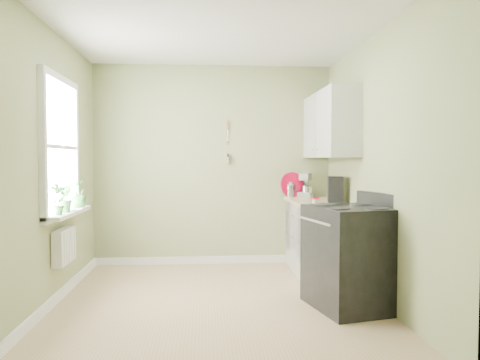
{
  "coord_description": "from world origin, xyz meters",
  "views": [
    {
      "loc": [
        -0.12,
        -4.58,
        1.42
      ],
      "look_at": [
        0.27,
        0.55,
        1.2
      ],
      "focal_mm": 35.0,
      "sensor_mm": 36.0,
      "label": 1
    }
  ],
  "objects": [
    {
      "name": "wall_right",
      "position": [
        1.61,
        0.0,
        1.35
      ],
      "size": [
        0.02,
        3.6,
        2.7
      ],
      "primitive_type": "cube",
      "color": "#929968",
      "rests_on": "floor"
    },
    {
      "name": "stove",
      "position": [
        1.28,
        -0.22,
        0.5
      ],
      "size": [
        0.86,
        0.93,
        1.1
      ],
      "color": "black",
      "rests_on": "floor"
    },
    {
      "name": "stand_mixer",
      "position": [
        1.27,
        1.74,
        1.06
      ],
      "size": [
        0.28,
        0.33,
        0.36
      ],
      "color": "#B2B2B7",
      "rests_on": "countertop"
    },
    {
      "name": "jar",
      "position": [
        1.12,
        0.53,
        0.95
      ],
      "size": [
        0.08,
        0.08,
        0.09
      ],
      "color": "#BDAB94",
      "rests_on": "countertop"
    },
    {
      "name": "plant_c",
      "position": [
        -1.5,
        0.67,
        1.05
      ],
      "size": [
        0.18,
        0.18,
        0.31
      ],
      "primitive_type": "imported",
      "rotation": [
        0.0,
        0.0,
        4.79
      ],
      "color": "#2C652A",
      "rests_on": "window_sill"
    },
    {
      "name": "kettle",
      "position": [
        1.05,
        1.72,
        1.01
      ],
      "size": [
        0.21,
        0.12,
        0.21
      ],
      "color": "silver",
      "rests_on": "countertop"
    },
    {
      "name": "countertop",
      "position": [
        1.29,
        1.0,
        0.89
      ],
      "size": [
        0.64,
        1.6,
        0.04
      ],
      "primitive_type": "cube",
      "color": "tan",
      "rests_on": "base_cabinets"
    },
    {
      "name": "ceiling",
      "position": [
        0.0,
        0.0,
        2.71
      ],
      "size": [
        3.2,
        3.6,
        0.02
      ],
      "primitive_type": "cube",
      "color": "white",
      "rests_on": "wall_back"
    },
    {
      "name": "red_tray",
      "position": [
        1.08,
        1.72,
        1.08
      ],
      "size": [
        0.35,
        0.16,
        0.34
      ],
      "primitive_type": "cylinder",
      "rotation": [
        1.45,
        0.0,
        0.3
      ],
      "color": "#B10429",
      "rests_on": "countertop"
    },
    {
      "name": "floor",
      "position": [
        0.0,
        0.0,
        -0.01
      ],
      "size": [
        3.2,
        3.6,
        0.02
      ],
      "primitive_type": "cube",
      "color": "tan",
      "rests_on": "ground"
    },
    {
      "name": "upper_cabinets",
      "position": [
        1.43,
        1.1,
        1.85
      ],
      "size": [
        0.35,
        1.4,
        0.8
      ],
      "primitive_type": "cube",
      "color": "silver",
      "rests_on": "wall_right"
    },
    {
      "name": "plant_a",
      "position": [
        -1.5,
        -0.05,
        1.05
      ],
      "size": [
        0.19,
        0.19,
        0.31
      ],
      "primitive_type": "imported",
      "rotation": [
        0.0,
        0.0,
        0.87
      ],
      "color": "#2C652A",
      "rests_on": "window_sill"
    },
    {
      "name": "window_sill",
      "position": [
        -1.51,
        0.3,
        0.88
      ],
      "size": [
        0.18,
        1.14,
        0.04
      ],
      "primitive_type": "cube",
      "color": "white",
      "rests_on": "wall_left"
    },
    {
      "name": "plant_b",
      "position": [
        -1.5,
        0.18,
        1.04
      ],
      "size": [
        0.18,
        0.19,
        0.27
      ],
      "primitive_type": "imported",
      "rotation": [
        0.0,
        0.0,
        2.14
      ],
      "color": "#2C652A",
      "rests_on": "window_sill"
    },
    {
      "name": "radiator",
      "position": [
        -1.54,
        0.25,
        0.55
      ],
      "size": [
        0.12,
        0.5,
        0.35
      ],
      "primitive_type": "cube",
      "color": "white",
      "rests_on": "wall_left"
    },
    {
      "name": "wall_left",
      "position": [
        -1.61,
        0.0,
        1.35
      ],
      "size": [
        0.02,
        3.6,
        2.7
      ],
      "primitive_type": "cube",
      "color": "#929968",
      "rests_on": "floor"
    },
    {
      "name": "base_cabinets",
      "position": [
        1.3,
        1.0,
        0.43
      ],
      "size": [
        0.6,
        1.6,
        0.87
      ],
      "primitive_type": "cube",
      "color": "silver",
      "rests_on": "floor"
    },
    {
      "name": "window",
      "position": [
        -1.58,
        0.3,
        1.55
      ],
      "size": [
        0.06,
        1.14,
        1.44
      ],
      "color": "white",
      "rests_on": "wall_left"
    },
    {
      "name": "coffee_maker",
      "position": [
        1.44,
        0.92,
        1.06
      ],
      "size": [
        0.21,
        0.23,
        0.31
      ],
      "color": "black",
      "rests_on": "countertop"
    },
    {
      "name": "wall_utensils",
      "position": [
        0.2,
        1.78,
        1.56
      ],
      "size": [
        0.02,
        0.14,
        0.58
      ],
      "color": "tan",
      "rests_on": "wall_back"
    },
    {
      "name": "wall_back",
      "position": [
        0.0,
        1.81,
        1.35
      ],
      "size": [
        3.2,
        0.02,
        2.7
      ],
      "primitive_type": "cube",
      "color": "#929968",
      "rests_on": "floor"
    }
  ]
}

